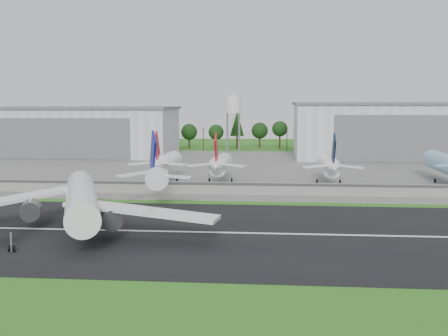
# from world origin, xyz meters

# --- Properties ---
(ground) EXTENTS (600.00, 600.00, 0.00)m
(ground) POSITION_xyz_m (0.00, 0.00, 0.00)
(ground) COLOR #246217
(ground) RESTS_ON ground
(runway) EXTENTS (320.00, 60.00, 0.10)m
(runway) POSITION_xyz_m (0.00, 10.00, 0.05)
(runway) COLOR black
(runway) RESTS_ON ground
(runway_centerline) EXTENTS (220.00, 1.00, 0.02)m
(runway_centerline) POSITION_xyz_m (0.00, 10.00, 0.11)
(runway_centerline) COLOR white
(runway_centerline) RESTS_ON runway
(apron) EXTENTS (320.00, 150.00, 0.10)m
(apron) POSITION_xyz_m (0.00, 120.00, 0.05)
(apron) COLOR slate
(apron) RESTS_ON ground
(blast_fence) EXTENTS (240.00, 0.61, 3.50)m
(blast_fence) POSITION_xyz_m (0.00, 54.99, 1.81)
(blast_fence) COLOR gray
(blast_fence) RESTS_ON ground
(hangar_west) EXTENTS (97.00, 44.00, 23.20)m
(hangar_west) POSITION_xyz_m (-80.00, 164.92, 11.63)
(hangar_west) COLOR silver
(hangar_west) RESTS_ON ground
(hangar_east) EXTENTS (102.00, 47.00, 25.20)m
(hangar_east) POSITION_xyz_m (75.00, 164.92, 12.63)
(hangar_east) COLOR silver
(hangar_east) RESTS_ON ground
(water_tower) EXTENTS (8.40, 8.40, 29.40)m
(water_tower) POSITION_xyz_m (-5.00, 185.00, 24.55)
(water_tower) COLOR #99999E
(water_tower) RESTS_ON ground
(utility_poles) EXTENTS (230.00, 3.00, 12.00)m
(utility_poles) POSITION_xyz_m (0.00, 200.00, 0.00)
(utility_poles) COLOR black
(utility_poles) RESTS_ON ground
(treeline) EXTENTS (320.00, 16.00, 22.00)m
(treeline) POSITION_xyz_m (0.00, 215.00, 0.00)
(treeline) COLOR black
(treeline) RESTS_ON ground
(main_airliner) EXTENTS (53.91, 57.51, 18.17)m
(main_airliner) POSITION_xyz_m (-21.90, 9.59, 4.89)
(main_airliner) COLOR white
(main_airliner) RESTS_ON runway
(parked_jet_red_a) EXTENTS (7.36, 31.29, 16.68)m
(parked_jet_red_a) POSITION_xyz_m (-18.39, 76.56, 6.17)
(parked_jet_red_a) COLOR white
(parked_jet_red_a) RESTS_ON ground
(parked_jet_red_b) EXTENTS (7.36, 31.29, 16.43)m
(parked_jet_red_b) POSITION_xyz_m (-1.23, 76.52, 5.94)
(parked_jet_red_b) COLOR white
(parked_jet_red_b) RESTS_ON ground
(parked_jet_navy) EXTENTS (7.36, 31.29, 16.35)m
(parked_jet_navy) POSITION_xyz_m (31.93, 76.50, 5.87)
(parked_jet_navy) COLOR white
(parked_jet_navy) RESTS_ON ground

